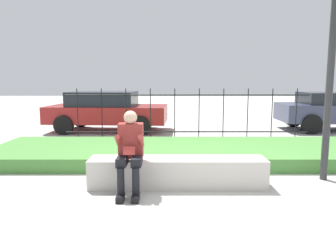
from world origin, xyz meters
name	(u,v)px	position (x,y,z in m)	size (l,w,h in m)	color
ground_plane	(199,186)	(0.00, 0.00, 0.00)	(60.00, 60.00, 0.00)	#B2AFA8
stone_bench	(177,174)	(-0.37, 0.00, 0.21)	(2.88, 0.53, 0.47)	beige
person_seated_reader	(130,149)	(-1.10, -0.30, 0.70)	(0.42, 0.73, 1.27)	black
grass_berm	(191,152)	(0.00, 1.93, 0.14)	(8.74, 2.46, 0.28)	#4C893D
iron_fence	(186,114)	(0.00, 3.80, 0.79)	(6.74, 0.03, 1.50)	black
car_parked_left	(106,110)	(-2.62, 5.89, 0.72)	(4.06, 2.12, 1.34)	maroon
street_lamp	(333,21)	(2.22, 0.37, 2.71)	(0.28, 0.28, 4.47)	#2D2D30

